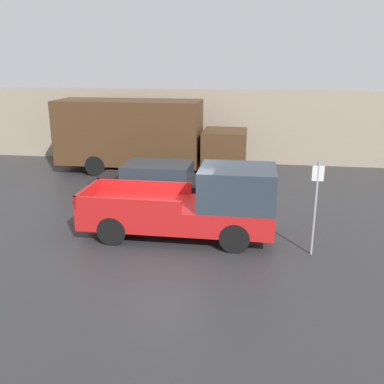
# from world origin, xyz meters

# --- Properties ---
(ground_plane) EXTENTS (60.00, 60.00, 0.00)m
(ground_plane) POSITION_xyz_m (0.00, 0.00, 0.00)
(ground_plane) COLOR #2D2D30
(building_wall) EXTENTS (28.00, 0.15, 3.68)m
(building_wall) POSITION_xyz_m (0.00, 10.16, 1.84)
(building_wall) COLOR gray
(building_wall) RESTS_ON ground
(pickup_truck) EXTENTS (5.60, 1.97, 2.18)m
(pickup_truck) POSITION_xyz_m (0.82, 0.27, 1.02)
(pickup_truck) COLOR red
(pickup_truck) RESTS_ON ground
(car) EXTENTS (4.37, 2.00, 1.48)m
(car) POSITION_xyz_m (-1.12, 3.32, 0.77)
(car) COLOR black
(car) RESTS_ON ground
(delivery_truck) EXTENTS (8.67, 2.35, 3.32)m
(delivery_truck) POSITION_xyz_m (-2.76, 7.64, 1.77)
(delivery_truck) COLOR #472D19
(delivery_truck) RESTS_ON ground
(parking_sign) EXTENTS (0.30, 0.07, 2.57)m
(parking_sign) POSITION_xyz_m (4.06, -0.43, 1.44)
(parking_sign) COLOR gray
(parking_sign) RESTS_ON ground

